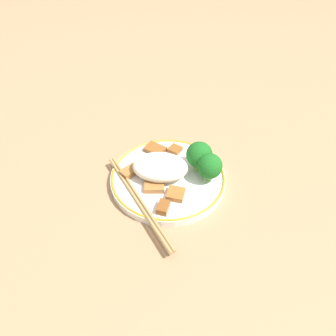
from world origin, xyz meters
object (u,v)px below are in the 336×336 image
object	(u,v)px
plate	(168,178)
broccoli_back_center	(199,155)
chopsticks	(138,200)
broccoli_back_left	(210,168)

from	to	relation	value
plate	broccoli_back_center	world-z (taller)	broccoli_back_center
plate	broccoli_back_center	bearing A→B (deg)	25.87
broccoli_back_center	chopsticks	world-z (taller)	broccoli_back_center
plate	broccoli_back_left	xyz separation A→B (m)	(0.08, -0.00, 0.04)
broccoli_back_left	plate	bearing A→B (deg)	176.98
broccoli_back_left	broccoli_back_center	xyz separation A→B (m)	(-0.02, 0.03, 0.00)
broccoli_back_center	plate	bearing A→B (deg)	-154.13
plate	chopsticks	bearing A→B (deg)	-124.13
plate	chopsticks	size ratio (longest dim) A/B	1.06
broccoli_back_left	chopsticks	world-z (taller)	broccoli_back_left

